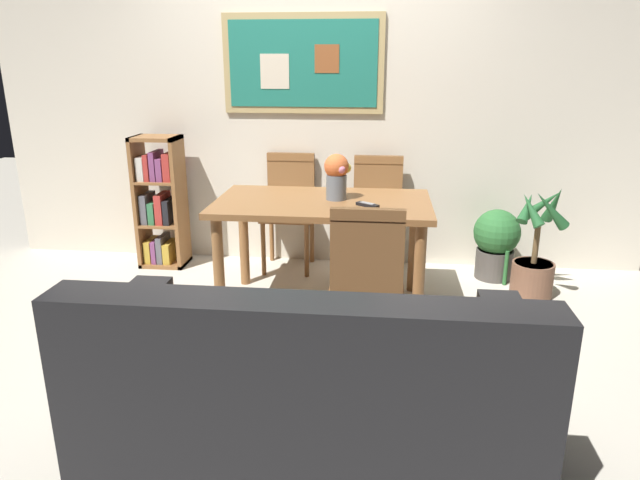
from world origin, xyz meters
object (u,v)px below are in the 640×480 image
dining_chair_far_right (377,206)px  potted_ivy (496,242)px  dining_table (323,216)px  potted_palm (535,259)px  tv_remote (368,205)px  bookshelf (160,203)px  dining_chair_near_right (367,271)px  leather_couch (307,395)px  dining_chair_far_left (289,201)px  flower_vase (337,174)px

dining_chair_far_right → potted_ivy: (0.91, -0.06, -0.25)m
dining_table → potted_palm: bearing=11.9°
dining_chair_far_right → tv_remote: size_ratio=6.01×
dining_table → bookshelf: size_ratio=1.33×
dining_chair_far_right → tv_remote: bearing=-93.8°
tv_remote → dining_chair_near_right: bearing=-88.1°
dining_chair_near_right → potted_palm: bearing=42.2°
dining_chair_far_right → potted_ivy: 0.95m
leather_couch → potted_palm: 2.34m
potted_palm → potted_ivy: bearing=119.7°
dining_table → dining_chair_far_right: (0.35, 0.72, -0.10)m
dining_chair_near_right → dining_chair_far_left: size_ratio=1.00×
dining_table → dining_chair_far_left: bearing=114.1°
dining_table → dining_chair_far_right: 0.81m
leather_couch → potted_ivy: 2.54m
potted_ivy → flower_vase: bearing=-152.4°
bookshelf → dining_chair_far_left: bearing=5.2°
dining_chair_far_left → flower_vase: size_ratio=3.03×
bookshelf → potted_palm: 2.89m
dining_chair_near_right → bookshelf: (-1.71, 1.42, -0.02)m
bookshelf → flower_vase: size_ratio=3.51×
dining_table → bookshelf: bearing=153.7°
potted_palm → dining_chair_near_right: bearing=-137.8°
dining_chair_far_left → potted_palm: bearing=-14.5°
dining_chair_far_right → dining_table: bearing=-116.0°
flower_vase → dining_chair_far_left: bearing=120.8°
potted_ivy → potted_palm: (0.20, -0.35, -0.01)m
leather_couch → dining_chair_far_left: bearing=100.8°
dining_chair_far_left → flower_vase: 0.93m
dining_chair_far_right → tv_remote: 0.88m
dining_table → potted_ivy: size_ratio=2.59×
dining_chair_far_left → potted_palm: (1.82, -0.47, -0.25)m
potted_ivy → tv_remote: 1.33m
potted_ivy → tv_remote: tv_remote is taller
bookshelf → potted_ivy: bookshelf is taller
dining_chair_near_right → leather_couch: 0.91m
dining_table → dining_chair_far_left: dining_chair_far_left is taller
dining_chair_far_right → bookshelf: bookshelf is taller
dining_chair_far_left → potted_ivy: dining_chair_far_left is taller
flower_vase → potted_ivy: bearing=27.6°
dining_chair_far_right → leather_couch: size_ratio=0.51×
tv_remote → dining_table: bearing=156.8°
dining_chair_far_left → bookshelf: (-1.04, -0.09, -0.02)m
leather_couch → bookshelf: bookshelf is taller
dining_chair_far_left → tv_remote: 1.13m
potted_palm → leather_couch: bearing=-125.7°
leather_couch → potted_ivy: leather_couch is taller
dining_chair_far_right → leather_couch: dining_chair_far_right is taller
bookshelf → dining_chair_near_right: bearing=-39.8°
dining_chair_far_right → leather_couch: bearing=-96.1°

